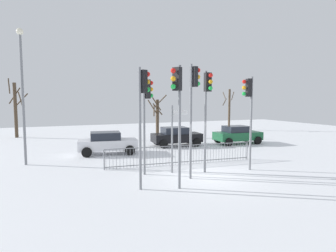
% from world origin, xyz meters
% --- Properties ---
extents(ground_plane, '(60.00, 60.00, 0.00)m').
position_xyz_m(ground_plane, '(0.00, 0.00, 0.00)').
color(ground_plane, white).
extents(traffic_light_rear_right, '(0.54, 0.38, 4.86)m').
position_xyz_m(traffic_light_rear_right, '(-3.35, -0.79, 3.55)').
color(traffic_light_rear_right, slate).
rests_on(traffic_light_rear_right, ground).
extents(traffic_light_mid_left, '(0.52, 0.41, 4.95)m').
position_xyz_m(traffic_light_mid_left, '(-2.12, -1.41, 3.62)').
color(traffic_light_mid_left, slate).
rests_on(traffic_light_mid_left, ground).
extents(traffic_light_foreground_right, '(0.56, 0.36, 4.75)m').
position_xyz_m(traffic_light_foreground_right, '(2.54, 0.07, 3.47)').
color(traffic_light_foreground_right, slate).
rests_on(traffic_light_foreground_right, ground).
extents(traffic_light_mid_right, '(0.56, 0.36, 4.65)m').
position_xyz_m(traffic_light_mid_right, '(-2.47, 1.31, 3.40)').
color(traffic_light_mid_right, slate).
rests_on(traffic_light_mid_right, ground).
extents(traffic_light_rear_left, '(0.33, 0.57, 4.99)m').
position_xyz_m(traffic_light_rear_left, '(0.30, 0.39, 3.65)').
color(traffic_light_rear_left, slate).
rests_on(traffic_light_rear_left, ground).
extents(traffic_light_foreground_left, '(0.56, 0.36, 5.17)m').
position_xyz_m(traffic_light_foreground_left, '(-0.76, -0.18, 3.77)').
color(traffic_light_foreground_left, slate).
rests_on(traffic_light_foreground_left, ground).
extents(direction_sign_post, '(0.75, 0.32, 3.33)m').
position_xyz_m(direction_sign_post, '(-1.19, 1.06, 1.86)').
color(direction_sign_post, slate).
rests_on(direction_sign_post, ground).
extents(pedestrian_guard_railing, '(8.50, 0.83, 1.07)m').
position_xyz_m(pedestrian_guard_railing, '(-0.02, 2.57, 0.55)').
color(pedestrian_guard_railing, slate).
rests_on(pedestrian_guard_railing, ground).
extents(car_white_trailing, '(4.00, 2.36, 1.47)m').
position_xyz_m(car_white_trailing, '(-3.24, 7.25, 0.77)').
color(car_white_trailing, silver).
rests_on(car_white_trailing, ground).
extents(car_black_far, '(3.92, 2.18, 1.47)m').
position_xyz_m(car_black_far, '(2.38, 8.50, 0.77)').
color(car_black_far, black).
rests_on(car_black_far, ground).
extents(car_green_mid, '(3.90, 2.12, 1.47)m').
position_xyz_m(car_green_mid, '(7.46, 7.52, 0.77)').
color(car_green_mid, '#195933').
rests_on(car_green_mid, ground).
extents(street_lamp, '(0.36, 0.36, 7.39)m').
position_xyz_m(street_lamp, '(-8.03, 5.79, 4.47)').
color(street_lamp, slate).
rests_on(street_lamp, ground).
extents(bare_tree_left, '(1.42, 1.40, 4.86)m').
position_xyz_m(bare_tree_left, '(13.12, 16.76, 2.56)').
color(bare_tree_left, '#473828').
rests_on(bare_tree_left, ground).
extents(bare_tree_centre, '(1.74, 1.88, 5.63)m').
position_xyz_m(bare_tree_centre, '(-9.59, 18.95, 2.83)').
color(bare_tree_centre, '#473828').
rests_on(bare_tree_centre, ground).
extents(bare_tree_right, '(1.75, 1.73, 4.09)m').
position_xyz_m(bare_tree_right, '(2.88, 13.96, 2.06)').
color(bare_tree_right, '#473828').
rests_on(bare_tree_right, ground).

